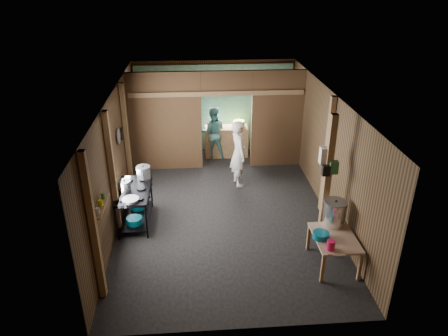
{
  "coord_description": "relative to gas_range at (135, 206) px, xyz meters",
  "views": [
    {
      "loc": [
        -0.6,
        -8.1,
        4.91
      ],
      "look_at": [
        0.0,
        -0.2,
        1.1
      ],
      "focal_mm": 33.66,
      "sensor_mm": 36.0,
      "label": 1
    }
  ],
  "objects": [
    {
      "name": "post_left_a",
      "position": [
        -0.3,
        -2.18,
        0.91
      ],
      "size": [
        0.1,
        0.12,
        2.6
      ],
      "primitive_type": "cube",
      "color": "#A07348",
      "rests_on": "floor"
    },
    {
      "name": "bag_green",
      "position": [
        3.8,
        -0.94,
        1.21
      ],
      "size": [
        0.16,
        0.12,
        0.24
      ],
      "primitive_type": "cube",
      "color": "#2C6336",
      "rests_on": "post_free"
    },
    {
      "name": "frying_pan",
      "position": [
        0.0,
        -0.47,
        0.42
      ],
      "size": [
        0.48,
        0.62,
        0.08
      ],
      "primitive_type": null,
      "rotation": [
        0.0,
        0.0,
        0.29
      ],
      "color": "gray",
      "rests_on": "gas_range"
    },
    {
      "name": "post_left_b",
      "position": [
        -0.3,
        -0.38,
        0.91
      ],
      "size": [
        0.1,
        0.12,
        2.6
      ],
      "primitive_type": "cube",
      "color": "#A07348",
      "rests_on": "floor"
    },
    {
      "name": "wash_basin",
      "position": [
        3.45,
        -1.69,
        0.25
      ],
      "size": [
        0.36,
        0.36,
        0.11
      ],
      "primitive_type": "cylinder",
      "rotation": [
        0.0,
        0.0,
        0.29
      ],
      "color": "#076071",
      "rests_on": "prep_table"
    },
    {
      "name": "worker_back",
      "position": [
        1.81,
        3.28,
        0.35
      ],
      "size": [
        0.75,
        0.6,
        1.48
      ],
      "primitive_type": "imported",
      "rotation": [
        0.0,
        0.0,
        3.08
      ],
      "color": "teal",
      "rests_on": "floor"
    },
    {
      "name": "knife",
      "position": [
        3.56,
        -2.2,
        0.2
      ],
      "size": [
        0.3,
        0.06,
        0.01
      ],
      "primitive_type": "cube",
      "rotation": [
        0.0,
        0.0,
        -0.07
      ],
      "color": "silver",
      "rests_on": "prep_table"
    },
    {
      "name": "jar_white",
      "position": [
        -0.27,
        -1.93,
        1.07
      ],
      "size": [
        0.07,
        0.07,
        0.1
      ],
      "primitive_type": "cylinder",
      "color": "beige",
      "rests_on": "wall_shelf"
    },
    {
      "name": "wall_right",
      "position": [
        4.13,
        0.42,
        0.91
      ],
      "size": [
        0.0,
        7.0,
        2.6
      ],
      "primitive_type": "cube",
      "color": "brown",
      "rests_on": "ground"
    },
    {
      "name": "wall_front",
      "position": [
        1.88,
        -3.08,
        0.91
      ],
      "size": [
        4.5,
        0.0,
        2.6
      ],
      "primitive_type": "cube",
      "color": "brown",
      "rests_on": "ground"
    },
    {
      "name": "gas_range",
      "position": [
        0.0,
        0.0,
        0.0
      ],
      "size": [
        0.68,
        1.33,
        0.79
      ],
      "primitive_type": null,
      "color": "black",
      "rests_on": "floor"
    },
    {
      "name": "jar_yellow",
      "position": [
        -0.27,
        -1.68,
        1.07
      ],
      "size": [
        0.08,
        0.08,
        0.1
      ],
      "primitive_type": "cylinder",
      "color": "#C8D00F",
      "rests_on": "wall_shelf"
    },
    {
      "name": "wall_clock",
      "position": [
        2.13,
        3.82,
        1.51
      ],
      "size": [
        0.2,
        0.03,
        0.2
      ],
      "primitive_type": "cylinder",
      "rotation": [
        1.57,
        0.0,
        0.0
      ],
      "color": "beige",
      "rests_on": "wall_back"
    },
    {
      "name": "partition_left",
      "position": [
        0.55,
        2.62,
        0.91
      ],
      "size": [
        1.85,
        0.1,
        2.6
      ],
      "primitive_type": "cube",
      "color": "brown",
      "rests_on": "floor"
    },
    {
      "name": "blue_tub_back",
      "position": [
        0.0,
        0.3,
        -0.18
      ],
      "size": [
        0.31,
        0.31,
        0.12
      ],
      "primitive_type": "cylinder",
      "color": "#076071",
      "rests_on": "gas_range"
    },
    {
      "name": "wall_shelf",
      "position": [
        -0.27,
        -1.68,
        1.01
      ],
      "size": [
        0.14,
        0.8,
        0.03
      ],
      "primitive_type": "cube",
      "color": "#A07348",
      "rests_on": "wall_left"
    },
    {
      "name": "stove_pot_large",
      "position": [
        0.17,
        0.47,
        0.53
      ],
      "size": [
        0.33,
        0.33,
        0.31
      ],
      "primitive_type": null,
      "rotation": [
        0.0,
        0.0,
        -0.09
      ],
      "color": "silver",
      "rests_on": "gas_range"
    },
    {
      "name": "partition_right",
      "position": [
        3.46,
        2.62,
        0.91
      ],
      "size": [
        1.35,
        0.1,
        2.6
      ],
      "primitive_type": "cube",
      "color": "brown",
      "rests_on": "floor"
    },
    {
      "name": "wall_left",
      "position": [
        -0.37,
        0.42,
        0.91
      ],
      "size": [
        0.0,
        7.0,
        2.6
      ],
      "primitive_type": "cube",
      "color": "brown",
      "rests_on": "ground"
    },
    {
      "name": "post_left_c",
      "position": [
        -0.3,
        1.62,
        0.91
      ],
      "size": [
        0.1,
        0.12,
        2.6
      ],
      "primitive_type": "cube",
      "color": "#A07348",
      "rests_on": "floor"
    },
    {
      "name": "back_counter",
      "position": [
        2.18,
        3.37,
        0.03
      ],
      "size": [
        1.2,
        0.5,
        0.85
      ],
      "primitive_type": "cube",
      "color": "#A07348",
      "rests_on": "floor"
    },
    {
      "name": "stove_saucepan",
      "position": [
        -0.17,
        0.38,
        0.44
      ],
      "size": [
        0.16,
        0.16,
        0.09
      ],
      "primitive_type": "cylinder",
      "rotation": [
        0.0,
        0.0,
        -0.08
      ],
      "color": "silver",
      "rests_on": "gas_range"
    },
    {
      "name": "floor",
      "position": [
        1.88,
        0.42,
        -0.39
      ],
      "size": [
        4.5,
        7.0,
        0.0
      ],
      "primitive_type": "cube",
      "color": "black",
      "rests_on": "ground"
    },
    {
      "name": "turquoise_panel",
      "position": [
        1.88,
        3.86,
        0.86
      ],
      "size": [
        4.4,
        0.06,
        2.5
      ],
      "primitive_type": "cube",
      "color": "#70C2C4",
      "rests_on": "wall_back"
    },
    {
      "name": "jar_green",
      "position": [
        -0.27,
        -1.46,
        1.07
      ],
      "size": [
        0.06,
        0.06,
        0.1
      ],
      "primitive_type": "cylinder",
      "color": "#2C6336",
      "rests_on": "wall_shelf"
    },
    {
      "name": "bag_white",
      "position": [
        3.68,
        -0.8,
        1.39
      ],
      "size": [
        0.22,
        0.15,
        0.32
      ],
      "primitive_type": "cube",
      "color": "beige",
      "rests_on": "post_free"
    },
    {
      "name": "cross_beam",
      "position": [
        1.88,
        2.57,
        1.66
      ],
      "size": [
        4.4,
        0.12,
        0.12
      ],
      "primitive_type": "cube",
      "color": "#A07348",
      "rests_on": "wall_left"
    },
    {
      "name": "wall_back",
      "position": [
        1.88,
        3.92,
        0.91
      ],
      "size": [
        4.5,
        0.0,
        2.6
      ],
      "primitive_type": "cube",
      "color": "brown",
      "rests_on": "ground"
    },
    {
      "name": "stove_pot_med",
      "position": [
        -0.17,
        -0.0,
        0.49
      ],
      "size": [
        0.33,
        0.33,
        0.23
      ],
      "primitive_type": null,
      "rotation": [
        0.0,
        0.0,
        0.32
      ],
      "color": "silver",
      "rests_on": "gas_range"
    },
    {
      "name": "partition_header",
      "position": [
        2.13,
        2.62,
        1.91
      ],
      "size": [
        1.3,
        0.1,
        0.6
      ],
      "primitive_type": "cube",
      "color": "brown",
      "rests_on": "wall_back"
    },
    {
      "name": "post_free",
      "position": [
        3.73,
        -0.88,
        0.91
      ],
      "size": [
        0.12,
        0.12,
        2.6
      ],
      "primitive_type": "cube",
      "color": "#A07348",
      "rests_on": "floor"
    },
    {
      "name": "pink_bucket",
      "position": [
        3.52,
        -2.02,
        0.28
      ],
      "size": [
        0.16,
        0.16,
        0.17
      ],
      "primitive_type": "cylinder",
      "rotation": [
        0.0,
        0.0,
        -0.15
      ],
      "color": "#BD1642",
      "rests_on": "prep_table"
    },
    {
      "name": "stock_pot",
      "position": [
        3.81,
        -1.26,
        0.42
      ],
      "size": [
        0.53,
        0.53,
        0.49
      ],
      "primitive_type": null,
      "rotation": [
        0.0,
        0.0,
        -0.29
      ],
      "color": "silver",
      "rests_on": "prep_table"
    },
    {
      "name": "bag_black",
      "position": [
        3.66,
        -0.96,
        1.16
      ],
      "size": [
        0.14,
        0.1,
        0.2
      ],
      "primitive_type": "cube",
      "color": "black",
      "rests_on": "post_free"
    },
    {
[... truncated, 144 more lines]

